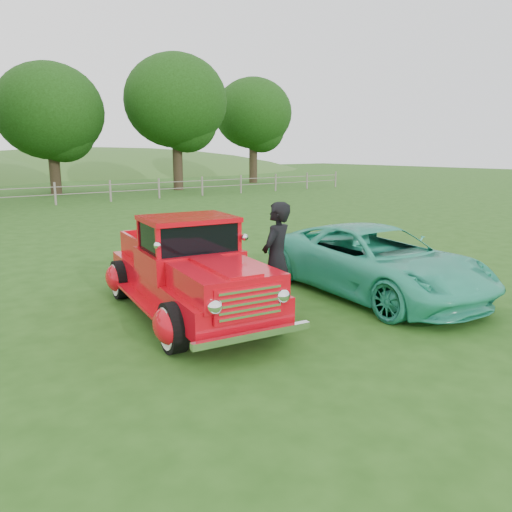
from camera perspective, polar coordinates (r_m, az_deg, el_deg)
ground at (r=7.57m, az=2.02°, el=-10.47°), size 140.00×140.00×0.00m
tree_near_east at (r=35.76m, az=-22.49°, el=15.01°), size 6.80×6.80×8.33m
tree_mid_east at (r=36.95m, az=-9.16°, el=17.07°), size 7.20×7.20×9.44m
tree_far_east at (r=44.28m, az=-0.33°, el=15.96°), size 6.60×6.60×8.86m
red_pickup at (r=8.90m, az=-7.76°, el=-1.73°), size 2.76×5.18×1.78m
teal_sedan at (r=10.37m, az=13.47°, el=-0.54°), size 2.79×5.20×1.39m
man at (r=8.82m, az=2.35°, el=-0.31°), size 0.87×0.75×2.02m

